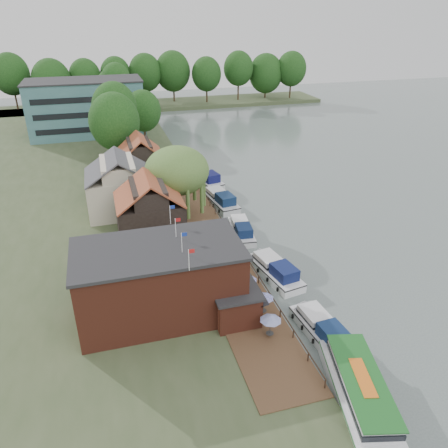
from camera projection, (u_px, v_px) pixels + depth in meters
ground at (307, 289)px, 47.78m from camera, size 260.00×260.00×0.00m
land_bank at (42, 195)px, 70.26m from camera, size 50.00×140.00×1.00m
quay_deck at (213, 247)px, 53.94m from camera, size 6.00×50.00×0.10m
quay_rail at (233, 239)px, 54.84m from camera, size 0.20×49.00×1.00m
pub at (181, 277)px, 41.39m from camera, size 20.00×11.00×7.30m
hotel_block at (87, 107)px, 99.38m from camera, size 25.40×12.40×12.30m
cottage_a at (149, 210)px, 53.78m from camera, size 8.60×7.60×8.50m
cottage_b at (119, 184)px, 61.64m from camera, size 9.60×8.60×8.50m
cottage_c at (141, 162)px, 70.37m from camera, size 7.60×7.60×8.50m
willow at (178, 185)px, 58.76m from camera, size 8.60×8.60×10.43m
umbrella_0 at (270, 326)px, 38.71m from camera, size 1.96×1.96×2.38m
umbrella_1 at (263, 303)px, 41.65m from camera, size 1.95×1.95×2.38m
umbrella_2 at (245, 286)px, 44.30m from camera, size 2.38×2.38×2.38m
umbrella_3 at (228, 261)px, 48.52m from camera, size 2.08×2.08×2.38m
umbrella_4 at (228, 248)px, 51.30m from camera, size 1.95×1.95×2.38m
cruiser_0 at (322, 327)px, 40.37m from camera, size 3.76×9.52×2.23m
cruiser_1 at (275, 268)px, 49.38m from camera, size 4.85×10.20×2.37m
cruiser_2 at (241, 228)px, 58.56m from camera, size 4.06×9.37×2.17m
cruiser_3 at (220, 198)px, 67.37m from camera, size 4.67×10.48×2.46m
cruiser_4 at (205, 176)px, 75.78m from camera, size 5.49×10.81×2.52m
tour_boat at (363, 397)px, 32.68m from camera, size 6.80×13.73×2.88m
swan at (341, 350)px, 38.89m from camera, size 0.44×0.44×0.44m
bank_tree_0 at (116, 133)px, 75.70m from camera, size 8.65×8.65×14.01m
bank_tree_1 at (116, 122)px, 81.51m from camera, size 8.21×8.21×14.76m
bank_tree_2 at (144, 118)px, 91.19m from camera, size 7.46×7.46×11.64m
bank_tree_3 at (126, 99)px, 109.75m from camera, size 8.14×8.14×11.93m
bank_tree_4 at (117, 90)px, 114.26m from camera, size 7.53×7.53×14.08m
bank_tree_5 at (112, 91)px, 120.66m from camera, size 8.72×8.72×11.74m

